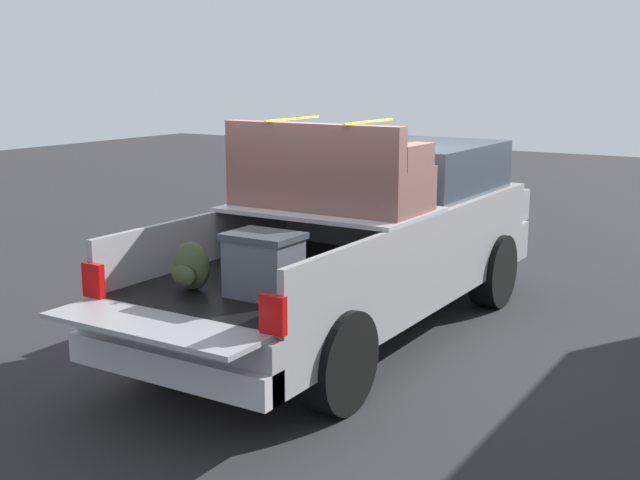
# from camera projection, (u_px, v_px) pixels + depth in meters

# --- Properties ---
(ground_plane) EXTENTS (40.00, 40.00, 0.00)m
(ground_plane) POSITION_uv_depth(u_px,v_px,m) (351.00, 333.00, 8.41)
(ground_plane) COLOR #262628
(pickup_truck) EXTENTS (6.05, 2.06, 2.23)m
(pickup_truck) POSITION_uv_depth(u_px,v_px,m) (369.00, 236.00, 8.53)
(pickup_truck) COLOR gray
(pickup_truck) RESTS_ON ground_plane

